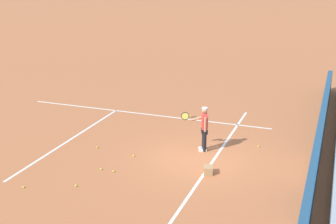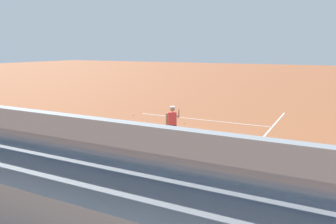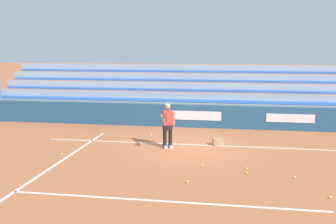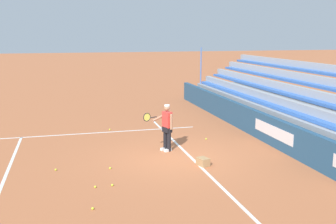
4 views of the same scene
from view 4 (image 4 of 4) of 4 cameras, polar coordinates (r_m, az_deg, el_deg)
The scene contains 15 objects.
ground_plane at distance 13.86m, azimuth 1.07°, elevation -6.49°, with size 160.00×160.00×0.00m, color #B7663D.
court_baseline_white at distance 14.00m, azimuth 3.06°, elevation -6.32°, with size 12.00×0.10×0.01m, color white.
court_sideline_white at distance 17.34m, azimuth -15.58°, elevation -3.25°, with size 0.10×12.00×0.01m, color white.
court_service_line_white at distance 13.52m, azimuth -22.21°, elevation -7.80°, with size 8.22×0.10×0.01m, color white.
back_wall_sponsor_board at distance 15.25m, azimuth 15.83°, elevation -3.12°, with size 23.61×0.25×1.10m.
bleacher_stand at distance 16.43m, azimuth 22.58°, elevation -1.79°, with size 22.43×3.20×3.40m.
tennis_player at distance 14.32m, azimuth -0.23°, elevation -2.19°, with size 0.57×1.08×1.71m.
ball_box_cardboard at distance 12.96m, azimuth 5.11°, elevation -7.21°, with size 0.40×0.30×0.26m, color #A87F51.
tennis_ball_far_left at distance 11.35m, azimuth -10.52°, elevation -10.62°, with size 0.07×0.07×0.07m, color #CCE533.
tennis_ball_far_right at distance 11.39m, azimuth -8.09°, elevation -10.45°, with size 0.07×0.07×0.07m, color #CCE533.
tennis_ball_stray_back at distance 10.07m, azimuth -10.88°, elevation -13.58°, with size 0.07×0.07×0.07m, color #CCE533.
tennis_ball_by_box at distance 12.75m, azimuth -8.39°, elevation -8.06°, with size 0.07×0.07×0.07m, color #CCE533.
tennis_ball_near_player at distance 16.07m, azimuth 5.55°, elevation -3.91°, with size 0.07×0.07×0.07m, color #CCE533.
tennis_ball_toward_net at distance 17.74m, azimuth -8.45°, elevation -2.53°, with size 0.07×0.07×0.07m, color #CCE533.
tennis_ball_on_baseline at distance 12.97m, azimuth -15.98°, elevation -8.05°, with size 0.07×0.07×0.07m, color #CCE533.
Camera 4 is at (-12.70, 3.58, 4.23)m, focal length 42.00 mm.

